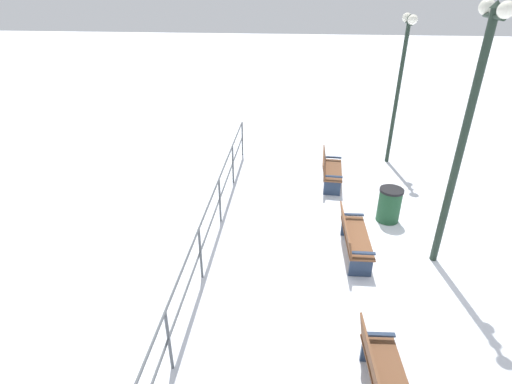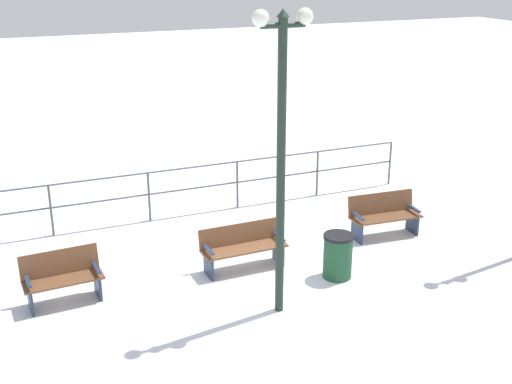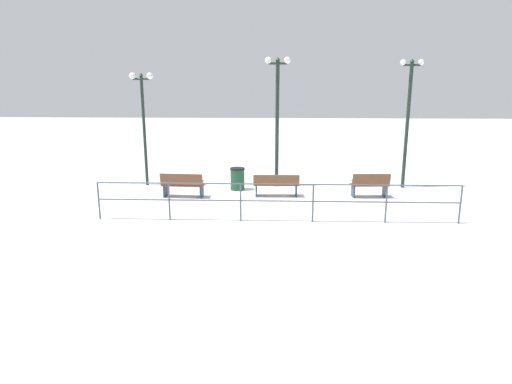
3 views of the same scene
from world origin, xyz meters
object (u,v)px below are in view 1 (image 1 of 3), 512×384
(bench_second, at_px, (353,237))
(lamppost_middle, at_px, (469,114))
(bench_third, at_px, (330,169))
(lamppost_far, at_px, (402,65))
(trash_bin, at_px, (389,205))
(bench_nearest, at_px, (382,372))

(bench_second, xyz_separation_m, lamppost_middle, (1.73, -0.01, 2.74))
(lamppost_middle, bearing_deg, bench_third, 120.49)
(bench_third, height_order, lamppost_far, lamppost_far)
(bench_second, distance_m, lamppost_far, 6.15)
(lamppost_middle, relative_size, trash_bin, 5.81)
(lamppost_far, bearing_deg, lamppost_middle, -90.00)
(lamppost_middle, bearing_deg, bench_second, 179.51)
(lamppost_far, relative_size, trash_bin, 5.16)
(bench_nearest, bearing_deg, lamppost_middle, 59.70)
(bench_second, distance_m, lamppost_middle, 3.25)
(bench_nearest, bearing_deg, trash_bin, 74.81)
(bench_third, distance_m, lamppost_middle, 4.81)
(trash_bin, bearing_deg, lamppost_middle, -65.77)
(bench_nearest, height_order, bench_second, bench_nearest)
(bench_second, xyz_separation_m, bench_third, (-0.28, 3.40, 0.02))
(bench_nearest, relative_size, trash_bin, 1.60)
(bench_third, height_order, lamppost_middle, lamppost_middle)
(bench_nearest, xyz_separation_m, bench_third, (-0.28, 6.79, 0.01))
(bench_second, distance_m, bench_third, 3.41)
(bench_second, relative_size, lamppost_middle, 0.33)
(bench_nearest, height_order, lamppost_far, lamppost_far)
(trash_bin, bearing_deg, lamppost_far, 79.67)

